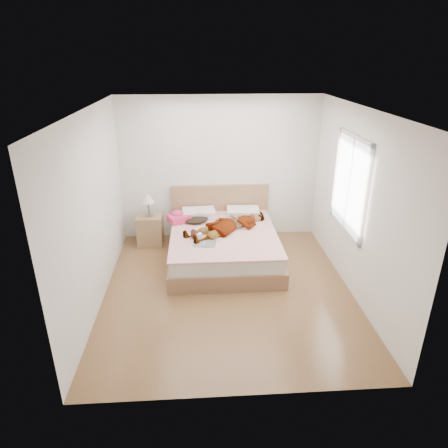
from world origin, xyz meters
name	(u,v)px	position (x,y,z in m)	size (l,w,h in m)	color
ground	(228,290)	(0.00, 0.00, 0.00)	(4.00, 4.00, 0.00)	#4F3318
woman	(229,223)	(0.10, 1.09, 0.62)	(0.60, 1.61, 0.22)	white
hair	(195,217)	(-0.47, 1.54, 0.55)	(0.48, 0.59, 0.09)	black
phone	(199,211)	(-0.40, 1.49, 0.68)	(0.04, 0.09, 0.01)	silver
room_shell	(350,185)	(1.77, 0.30, 1.50)	(4.00, 4.00, 4.00)	white
bed	(223,243)	(0.00, 1.04, 0.28)	(1.80, 2.08, 1.00)	brown
towel	(179,217)	(-0.75, 1.47, 0.59)	(0.46, 0.43, 0.19)	#DF3C74
magazine	(204,244)	(-0.33, 0.52, 0.52)	(0.43, 0.31, 0.02)	white
coffee_mug	(199,236)	(-0.41, 0.70, 0.56)	(0.14, 0.12, 0.10)	white
plush_toy	(195,234)	(-0.47, 0.76, 0.58)	(0.20, 0.25, 0.12)	black
nightstand	(150,228)	(-1.29, 1.66, 0.32)	(0.46, 0.41, 0.97)	brown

